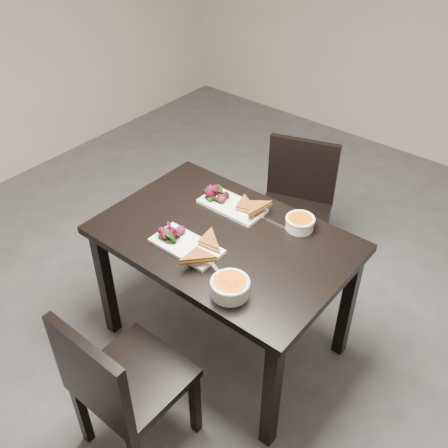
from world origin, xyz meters
name	(u,v)px	position (x,y,z in m)	size (l,w,h in m)	color
ground	(251,329)	(0.00, 0.00, 0.00)	(5.00, 5.00, 0.00)	#47474C
table	(224,251)	(-0.08, -0.15, 0.65)	(1.20, 0.80, 0.75)	black
chair_near	(118,383)	(-0.02, -0.92, 0.48)	(0.42, 0.42, 0.85)	black
chair_far	(296,202)	(-0.15, 0.63, 0.48)	(0.53, 0.53, 0.85)	black
plate_near	(187,246)	(-0.16, -0.33, 0.76)	(0.34, 0.17, 0.02)	white
sandwich_near	(199,244)	(-0.09, -0.31, 0.79)	(0.17, 0.13, 0.05)	#A35422
salad_near	(170,232)	(-0.26, -0.33, 0.79)	(0.11, 0.09, 0.05)	black
soup_bowl_near	(230,287)	(0.18, -0.43, 0.79)	(0.17, 0.17, 0.07)	white
cutlery_near	(219,273)	(0.07, -0.37, 0.75)	(0.18, 0.02, 0.00)	silver
plate_far	(232,206)	(-0.19, 0.05, 0.76)	(0.34, 0.17, 0.02)	white
sandwich_far	(240,206)	(-0.13, 0.04, 0.79)	(0.17, 0.13, 0.06)	#A35422
salad_far	(217,194)	(-0.29, 0.05, 0.79)	(0.11, 0.10, 0.05)	black
soup_bowl_far	(300,222)	(0.17, 0.12, 0.79)	(0.14, 0.14, 0.06)	white
cutlery_far	(271,221)	(0.03, 0.08, 0.75)	(0.18, 0.02, 0.00)	silver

